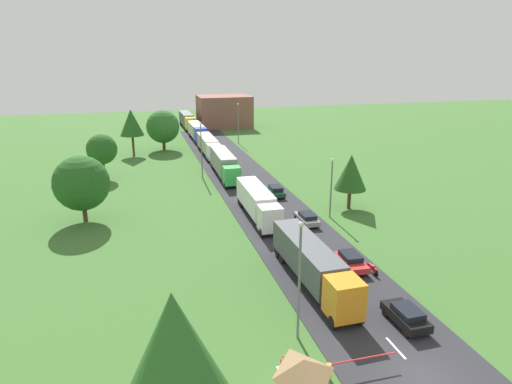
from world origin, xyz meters
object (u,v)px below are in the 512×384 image
Objects in this scene: truck_fourth at (208,145)px; tree_maple at (102,149)px; lamppost_third at (201,148)px; lamppost_second at (331,185)px; lamppost_lead at (299,276)px; lamppost_fourth at (238,121)px; tree_elm at (131,123)px; car_third at (307,218)px; car_fourth at (275,191)px; barrier_gate at (341,367)px; truck_fifth at (197,131)px; tree_lime at (351,172)px; car_lead at (406,315)px; truck_second at (258,202)px; truck_sixth at (187,119)px; tree_birch at (81,183)px; tree_ash at (163,127)px; motorcycle_courier at (372,268)px; person_lead at (284,367)px; car_second at (351,261)px; truck_lead at (313,263)px; tree_pine at (175,360)px; truck_third at (224,163)px; distant_building at (224,111)px.

truck_fourth is 22.70m from tree_maple.
truck_fourth is 1.60× the size of lamppost_third.
lamppost_lead is at bearing -119.16° from lamppost_second.
lamppost_fourth is 23.47m from tree_elm.
car_fourth reaches higher than car_third.
car_fourth is at bearing 78.84° from barrier_gate.
truck_fourth reaches higher than car_third.
tree_lime reaches higher than truck_fifth.
lamppost_second reaches higher than car_lead.
truck_second is 70.84m from truck_sixth.
tree_birch reaches higher than car_lead.
tree_birch is (-28.58, 6.22, 0.59)m from lamppost_second.
tree_ash is at bearing 100.48° from lamppost_third.
motorcycle_courier is 61.98m from tree_ash.
truck_fifth is 7.34× the size of person_lead.
truck_second is at bearing -90.07° from truck_fifth.
tree_maple is at bearing -111.74° from truck_sixth.
lamppost_lead is at bearing -99.61° from lamppost_fourth.
car_second is 15.00m from barrier_gate.
tree_birch is (-26.24, 20.81, 4.19)m from motorcycle_courier.
truck_second is (-0.18, 17.06, 0.00)m from truck_lead.
truck_sixth is at bearing 90.15° from truck_lead.
tree_pine reaches higher than truck_fifth.
car_third is 0.52× the size of tree_birch.
truck_lead is 3.22× the size of car_fourth.
lamppost_lead is at bearing -72.28° from tree_maple.
tree_maple reaches higher than truck_fifth.
tree_elm is (4.69, 16.08, 1.67)m from tree_maple.
truck_third reaches higher than car_fourth.
person_lead is 29.59m from lamppost_second.
car_second is 61.93m from lamppost_fourth.
barrier_gate is (-2.24, -47.89, -1.52)m from truck_third.
tree_pine is (-6.73, -5.34, 5.85)m from person_lead.
truck_third is at bearing 90.58° from truck_lead.
car_fourth is (4.50, 24.80, -1.27)m from truck_lead.
car_lead is at bearing -93.20° from distant_building.
lamppost_lead is 28.99m from tree_lime.
motorcycle_courier is (1.40, -1.49, -0.25)m from car_second.
car_second is at bearing -115.63° from tree_lime.
truck_lead is 3.47× the size of car_lead.
lamppost_third is (-3.69, 20.05, 2.82)m from truck_second.
truck_third is 1.10× the size of truck_fifth.
truck_fifth is (-0.12, 69.62, 0.04)m from truck_lead.
car_fourth is 0.50× the size of lamppost_lead.
car_third is 0.51× the size of tree_ash.
car_second is 11.59m from car_third.
lamppost_second is (12.16, 21.80, -0.70)m from lamppost_lead.
lamppost_lead is at bearing -98.16° from distant_building.
truck_sixth is 98.66m from person_lead.
car_lead is 20.10m from tree_pine.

